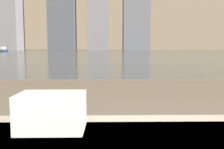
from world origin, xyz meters
TOP-DOWN VIEW (x-y plane):
  - towel_stack at (-0.15, 0.82)m, footprint 0.28×0.19m
  - harbor_water at (0.00, 62.00)m, footprint 180.00×110.00m
  - harbor_boat_2 at (-26.91, 64.73)m, footprint 1.56×3.73m

SIDE VIEW (x-z plane):
  - harbor_water at x=0.00m, z-range 0.00..0.01m
  - harbor_boat_2 at x=-26.91m, z-range -0.19..1.17m
  - towel_stack at x=-0.15m, z-range 0.56..0.72m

